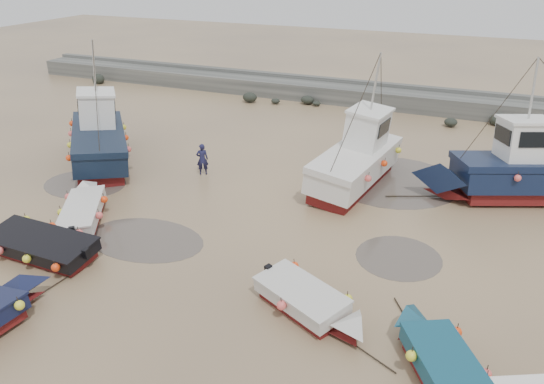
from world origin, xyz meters
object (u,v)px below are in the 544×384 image
at_px(dinghy_0, 84,208).
at_px(dinghy_5, 311,300).
at_px(dinghy_4, 35,241).
at_px(dinghy_2, 440,358).
at_px(cabin_boat_2, 530,171).
at_px(cabin_boat_0, 97,136).
at_px(cabin_boat_1, 358,156).
at_px(person, 203,174).

height_order(dinghy_0, dinghy_5, same).
bearing_deg(dinghy_0, dinghy_4, -117.86).
relative_size(dinghy_4, dinghy_5, 1.34).
relative_size(dinghy_2, cabin_boat_2, 0.47).
relative_size(cabin_boat_0, cabin_boat_1, 0.89).
height_order(dinghy_0, dinghy_2, same).
relative_size(dinghy_5, cabin_boat_0, 0.58).
distance_m(dinghy_2, person, 15.91).
xyz_separation_m(cabin_boat_0, cabin_boat_1, (13.47, 2.45, 0.03)).
bearing_deg(dinghy_5, cabin_boat_2, 179.22).
bearing_deg(dinghy_2, cabin_boat_2, 49.31).
distance_m(dinghy_4, cabin_boat_1, 14.49).
bearing_deg(cabin_boat_1, cabin_boat_2, 17.20).
height_order(dinghy_0, dinghy_4, same).
bearing_deg(dinghy_4, cabin_boat_1, -38.19).
bearing_deg(dinghy_4, cabin_boat_0, 27.46).
height_order(dinghy_4, person, dinghy_4).
bearing_deg(person, dinghy_5, 103.49).
xyz_separation_m(cabin_boat_1, person, (-7.36, -2.03, -1.36)).
relative_size(cabin_boat_1, person, 6.02).
bearing_deg(dinghy_0, dinghy_5, -44.01).
bearing_deg(cabin_boat_2, cabin_boat_1, 77.00).
distance_m(dinghy_5, cabin_boat_2, 13.42).
height_order(dinghy_0, person, dinghy_0).
relative_size(dinghy_0, dinghy_4, 0.83).
distance_m(dinghy_5, cabin_boat_1, 10.72).
relative_size(dinghy_2, cabin_boat_0, 0.57).
xyz_separation_m(dinghy_2, dinghy_4, (-14.52, 0.49, -0.02)).
relative_size(dinghy_4, cabin_boat_0, 0.77).
height_order(cabin_boat_0, person, cabin_boat_0).
xyz_separation_m(dinghy_4, cabin_boat_0, (-4.25, 8.69, 0.79)).
distance_m(cabin_boat_0, person, 6.27).
xyz_separation_m(dinghy_2, cabin_boat_1, (-5.30, 11.64, 0.80)).
bearing_deg(dinghy_5, cabin_boat_0, -92.06).
relative_size(dinghy_4, cabin_boat_2, 0.63).
height_order(dinghy_2, cabin_boat_0, cabin_boat_0).
height_order(dinghy_2, cabin_boat_1, cabin_boat_1).
bearing_deg(dinghy_0, dinghy_2, -44.65).
bearing_deg(cabin_boat_0, cabin_boat_1, -30.38).
bearing_deg(cabin_boat_2, dinghy_5, 129.82).
distance_m(dinghy_0, dinghy_2, 15.10).
distance_m(dinghy_2, dinghy_5, 4.10).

